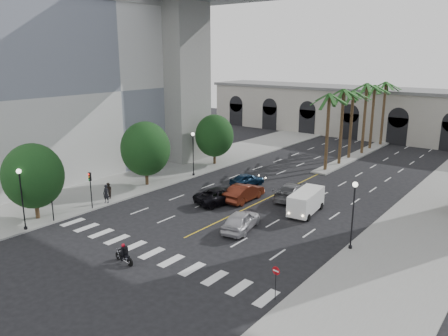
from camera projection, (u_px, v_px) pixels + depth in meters
ground at (166, 246)px, 33.41m from camera, size 140.00×140.00×0.00m
sidewalk_left at (166, 173)px, 53.74m from camera, size 8.00×100.00×0.15m
sidewalk_right at (425, 232)px, 35.98m from camera, size 8.00×100.00×0.15m
median at (355, 156)px, 62.44m from camera, size 2.00×24.00×0.20m
building_left at (80, 86)px, 55.93m from camera, size 16.50×32.50×20.60m
pier_building at (395, 114)px, 74.38m from camera, size 71.00×10.50×8.50m
bridge at (342, 10)px, 43.49m from camera, size 75.00×13.00×26.00m
palm_a at (329, 98)px, 52.50m from camera, size 3.20×3.20×10.30m
palm_b at (344, 93)px, 55.43m from camera, size 3.20×3.20×10.60m
palm_c at (353, 95)px, 58.79m from camera, size 3.20×3.20×10.10m
palm_d at (367, 88)px, 61.45m from camera, size 3.20×3.20×10.90m
palm_e at (375, 89)px, 64.77m from camera, size 3.20×3.20×10.40m
palm_f at (386, 86)px, 67.59m from camera, size 3.20×3.20×10.70m
street_tree_near at (33, 176)px, 37.78m from camera, size 5.20×5.20×6.89m
street_tree_mid at (145, 149)px, 47.67m from camera, size 5.44×5.44×7.21m
street_tree_far at (214, 136)px, 56.93m from camera, size 5.04×5.04×6.68m
lamp_post_left_near at (22, 194)px, 35.51m from camera, size 0.40×0.40×5.35m
lamp_post_left_far at (193, 150)px, 51.57m from camera, size 0.40×0.40×5.35m
lamp_post_right at (353, 210)px, 31.96m from camera, size 0.40×0.40×5.35m
traffic_signal_near at (51, 195)px, 37.54m from camera, size 0.25×0.18×3.65m
traffic_signal_far at (90, 184)px, 40.60m from camera, size 0.25×0.18×3.65m
motorcycle_rider at (124, 254)px, 30.58m from camera, size 2.03×0.55×1.46m
car_a at (241, 221)px, 36.34m from camera, size 2.98×5.17×1.65m
car_b at (244, 192)px, 43.60m from camera, size 1.96×5.22×1.70m
car_c at (221, 195)px, 42.97m from camera, size 3.98×5.96×1.52m
car_d at (293, 191)px, 44.06m from camera, size 2.84×5.93×1.67m
car_e at (247, 179)px, 48.67m from camera, size 2.76×4.39×1.39m
cargo_van at (306, 201)px, 40.01m from camera, size 2.49×5.16×2.12m
pedestrian_a at (106, 194)px, 42.48m from camera, size 0.76×0.61×1.82m
pedestrian_b at (109, 191)px, 43.79m from camera, size 0.92×0.80×1.62m
do_not_enter_sign at (276, 276)px, 25.79m from camera, size 0.53×0.07×2.17m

